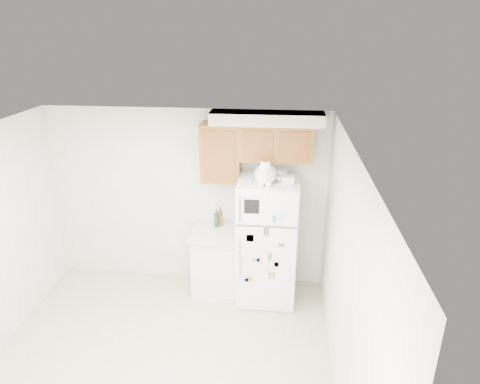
# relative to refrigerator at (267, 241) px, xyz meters

# --- Properties ---
(ground_plane) EXTENTS (3.80, 4.00, 0.01)m
(ground_plane) POSITION_rel_refrigerator_xyz_m (-1.12, -1.61, -0.86)
(ground_plane) COLOR #C6B298
(room_shell) EXTENTS (3.84, 4.04, 2.52)m
(room_shell) POSITION_rel_refrigerator_xyz_m (-1.00, -1.36, 0.82)
(room_shell) COLOR silver
(room_shell) RESTS_ON ground_plane
(refrigerator) EXTENTS (0.76, 0.78, 1.70)m
(refrigerator) POSITION_rel_refrigerator_xyz_m (0.00, 0.00, 0.00)
(refrigerator) COLOR white
(refrigerator) RESTS_ON ground_plane
(base_counter) EXTENTS (0.64, 0.64, 0.92)m
(base_counter) POSITION_rel_refrigerator_xyz_m (-0.69, 0.07, -0.39)
(base_counter) COLOR white
(base_counter) RESTS_ON ground_plane
(cat) EXTENTS (0.33, 0.49, 0.34)m
(cat) POSITION_rel_refrigerator_xyz_m (-0.03, -0.13, 0.98)
(cat) COLOR white
(cat) RESTS_ON refrigerator
(storage_box_back) EXTENTS (0.22, 0.19, 0.10)m
(storage_box_back) POSITION_rel_refrigerator_xyz_m (0.12, 0.13, 0.90)
(storage_box_back) COLOR white
(storage_box_back) RESTS_ON refrigerator
(storage_box_front) EXTENTS (0.16, 0.12, 0.09)m
(storage_box_front) POSITION_rel_refrigerator_xyz_m (0.23, -0.08, 0.89)
(storage_box_front) COLOR white
(storage_box_front) RESTS_ON refrigerator
(bottle_green) EXTENTS (0.06, 0.06, 0.26)m
(bottle_green) POSITION_rel_refrigerator_xyz_m (-0.70, 0.21, 0.20)
(bottle_green) COLOR #19381E
(bottle_green) RESTS_ON base_counter
(bottle_amber) EXTENTS (0.07, 0.07, 0.28)m
(bottle_amber) POSITION_rel_refrigerator_xyz_m (-0.65, 0.25, 0.21)
(bottle_amber) COLOR #593814
(bottle_amber) RESTS_ON base_counter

